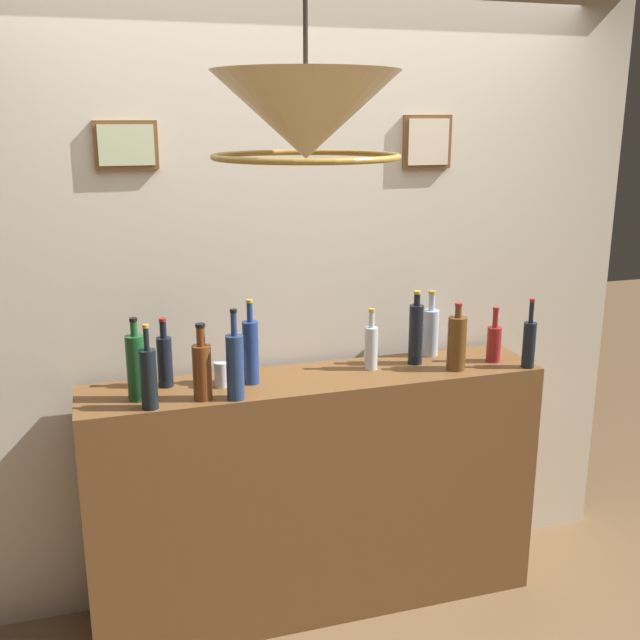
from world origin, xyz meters
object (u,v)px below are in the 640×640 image
at_px(liquor_bottle_scotch, 202,370).
at_px(liquor_bottle_mezcal, 165,360).
at_px(liquor_bottle_rye, 149,378).
at_px(glass_tumbler_rocks, 222,374).
at_px(liquor_bottle_sherry, 494,342).
at_px(pendant_lamp, 306,118).
at_px(liquor_bottle_gin, 371,346).
at_px(liquor_bottle_bourbon, 235,365).
at_px(liquor_bottle_amaro, 529,343).
at_px(liquor_bottle_vodka, 416,333).
at_px(liquor_bottle_vermouth, 136,367).
at_px(liquor_bottle_brandy, 457,342).
at_px(liquor_bottle_whiskey, 251,351).
at_px(liquor_bottle_rum, 431,331).

bearing_deg(liquor_bottle_scotch, liquor_bottle_mezcal, 122.45).
xyz_separation_m(liquor_bottle_rye, glass_tumbler_rocks, (0.29, 0.15, -0.07)).
bearing_deg(liquor_bottle_sherry, pendant_lamp, -142.22).
bearing_deg(pendant_lamp, liquor_bottle_sherry, 37.78).
bearing_deg(liquor_bottle_gin, liquor_bottle_rye, -169.24).
bearing_deg(liquor_bottle_scotch, liquor_bottle_bourbon, -14.83).
height_order(liquor_bottle_sherry, liquor_bottle_mezcal, liquor_bottle_mezcal).
height_order(liquor_bottle_amaro, pendant_lamp, pendant_lamp).
xyz_separation_m(liquor_bottle_vodka, pendant_lamp, (-0.74, -0.90, 0.87)).
bearing_deg(liquor_bottle_bourbon, liquor_bottle_amaro, -0.16).
height_order(liquor_bottle_gin, glass_tumbler_rocks, liquor_bottle_gin).
xyz_separation_m(liquor_bottle_mezcal, liquor_bottle_scotch, (0.12, -0.18, 0.01)).
bearing_deg(liquor_bottle_bourbon, liquor_bottle_gin, 15.90).
xyz_separation_m(liquor_bottle_vermouth, liquor_bottle_brandy, (1.28, -0.04, -0.01)).
xyz_separation_m(liquor_bottle_bourbon, pendant_lamp, (0.07, -0.72, 0.88)).
bearing_deg(liquor_bottle_amaro, liquor_bottle_vermouth, 176.31).
distance_m(liquor_bottle_whiskey, liquor_bottle_amaro, 1.15).
bearing_deg(liquor_bottle_vermouth, liquor_bottle_rum, 7.62).
bearing_deg(liquor_bottle_brandy, liquor_bottle_vodka, 137.44).
relative_size(liquor_bottle_bourbon, liquor_bottle_brandy, 1.22).
bearing_deg(liquor_bottle_whiskey, liquor_bottle_bourbon, -121.20).
height_order(glass_tumbler_rocks, pendant_lamp, pendant_lamp).
bearing_deg(pendant_lamp, liquor_bottle_vermouth, 116.76).
bearing_deg(liquor_bottle_scotch, liquor_bottle_amaro, -1.46).
bearing_deg(liquor_bottle_whiskey, pendant_lamp, -91.64).
xyz_separation_m(liquor_bottle_brandy, pendant_lamp, (-0.87, -0.78, 0.89)).
xyz_separation_m(liquor_bottle_bourbon, liquor_bottle_scotch, (-0.12, 0.03, -0.02)).
distance_m(liquor_bottle_sherry, liquor_bottle_brandy, 0.21).
height_order(liquor_bottle_brandy, pendant_lamp, pendant_lamp).
xyz_separation_m(liquor_bottle_gin, pendant_lamp, (-0.53, -0.89, 0.91)).
bearing_deg(liquor_bottle_scotch, liquor_bottle_whiskey, 29.70).
height_order(liquor_bottle_rye, liquor_bottle_brandy, liquor_bottle_rye).
bearing_deg(liquor_bottle_rum, liquor_bottle_mezcal, -177.33).
height_order(liquor_bottle_rum, glass_tumbler_rocks, liquor_bottle_rum).
bearing_deg(liquor_bottle_mezcal, liquor_bottle_brandy, -7.41).
xyz_separation_m(liquor_bottle_rye, liquor_bottle_rum, (1.22, 0.27, -0.01)).
height_order(liquor_bottle_gin, liquor_bottle_vermouth, liquor_bottle_vermouth).
distance_m(liquor_bottle_vodka, glass_tumbler_rocks, 0.83).
xyz_separation_m(liquor_bottle_rye, liquor_bottle_bourbon, (0.31, 0.00, 0.01)).
bearing_deg(liquor_bottle_vodka, liquor_bottle_whiskey, -177.46).
bearing_deg(liquor_bottle_mezcal, liquor_bottle_scotch, -57.55).
distance_m(liquor_bottle_vodka, liquor_bottle_amaro, 0.47).
distance_m(liquor_bottle_rum, liquor_bottle_vodka, 0.14).
height_order(liquor_bottle_bourbon, liquor_bottle_brandy, liquor_bottle_bourbon).
relative_size(liquor_bottle_rye, liquor_bottle_vodka, 0.99).
relative_size(liquor_bottle_rye, liquor_bottle_scotch, 1.07).
distance_m(liquor_bottle_bourbon, glass_tumbler_rocks, 0.17).
relative_size(liquor_bottle_vodka, liquor_bottle_scotch, 1.09).
relative_size(liquor_bottle_rum, liquor_bottle_mezcal, 1.06).
height_order(liquor_bottle_rye, liquor_bottle_gin, liquor_bottle_rye).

